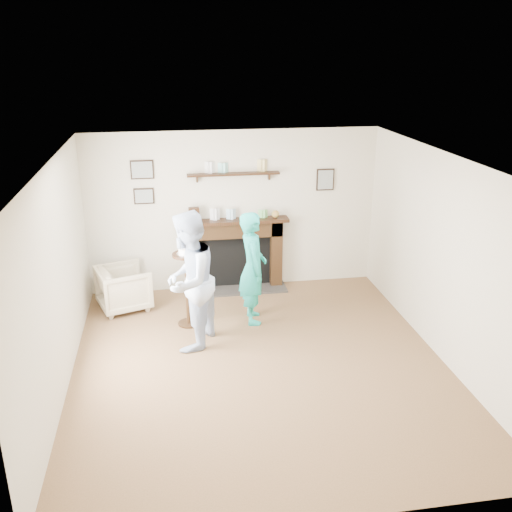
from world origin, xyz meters
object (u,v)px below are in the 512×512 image
at_px(man, 191,345).
at_px(woman, 253,320).
at_px(armchair, 126,308).
at_px(pedestal_table, 187,275).

relative_size(man, woman, 1.13).
bearing_deg(armchair, man, -162.91).
distance_m(armchair, pedestal_table, 1.35).
xyz_separation_m(man, pedestal_table, (0.00, 0.61, 0.74)).
distance_m(woman, pedestal_table, 1.17).
bearing_deg(man, pedestal_table, -156.32).
bearing_deg(armchair, pedestal_table, -144.55).
distance_m(armchair, woman, 1.94).
xyz_separation_m(armchair, pedestal_table, (0.91, -0.67, 0.74)).
bearing_deg(pedestal_table, armchair, 143.83).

